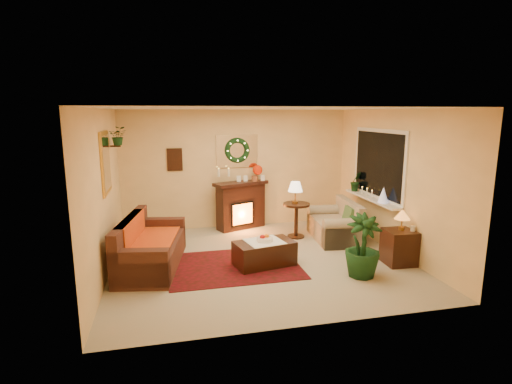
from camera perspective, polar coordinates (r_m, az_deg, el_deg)
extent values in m
plane|color=beige|center=(7.07, 0.64, -9.73)|extent=(5.00, 5.00, 0.00)
plane|color=white|center=(6.60, 0.69, 11.85)|extent=(5.00, 5.00, 0.00)
plane|color=#EFD88C|center=(8.89, -2.73, 3.29)|extent=(5.00, 5.00, 0.00)
plane|color=#EFD88C|center=(4.61, 7.22, -4.35)|extent=(5.00, 5.00, 0.00)
plane|color=#EFD88C|center=(6.60, -20.94, -0.25)|extent=(4.50, 4.50, 0.00)
plane|color=#EFD88C|center=(7.68, 19.12, 1.41)|extent=(4.50, 4.50, 0.00)
cube|color=#5E1A13|center=(6.83, -3.17, -10.47)|extent=(2.16, 1.62, 0.01)
cube|color=#592B1E|center=(6.89, -14.66, -6.87)|extent=(1.18, 2.07, 0.84)
cube|color=red|center=(7.00, -14.79, -6.39)|extent=(0.80, 1.30, 0.02)
cube|color=black|center=(8.83, -2.19, -1.71)|extent=(1.12, 0.71, 0.98)
sphere|color=red|center=(8.74, 0.22, 3.17)|extent=(0.22, 0.22, 0.22)
cylinder|color=beige|center=(8.64, -5.36, 2.75)|extent=(0.06, 0.06, 0.17)
cylinder|color=white|center=(8.65, -3.92, 2.79)|extent=(0.06, 0.06, 0.17)
cube|color=white|center=(8.82, -2.73, 5.85)|extent=(0.92, 0.02, 0.72)
torus|color=#194719|center=(8.78, -2.68, 5.95)|extent=(0.55, 0.11, 0.55)
cube|color=#381E11|center=(8.70, -11.53, 4.56)|extent=(0.32, 0.03, 0.48)
cube|color=gold|center=(6.82, -20.70, 3.96)|extent=(0.03, 0.84, 1.00)
imported|color=#194719|center=(7.53, -19.01, 6.38)|extent=(0.33, 0.28, 0.36)
cube|color=gray|center=(8.23, 11.11, -3.82)|extent=(0.91, 1.42, 0.78)
cube|color=white|center=(8.10, 17.11, 3.81)|extent=(0.03, 1.86, 1.36)
cube|color=black|center=(8.10, 17.01, 3.81)|extent=(0.02, 1.70, 1.22)
cube|color=white|center=(8.16, 16.19, -0.93)|extent=(0.22, 1.86, 0.04)
cone|color=silver|center=(7.75, 17.72, -0.38)|extent=(0.19, 0.19, 0.29)
imported|color=#275126|center=(8.73, 14.08, 1.39)|extent=(0.30, 0.24, 0.55)
cylinder|color=#561F15|center=(8.27, 5.75, -4.26)|extent=(0.66, 0.66, 0.72)
cone|color=beige|center=(8.14, 5.63, -0.50)|extent=(0.30, 0.30, 0.46)
cube|color=black|center=(7.25, 19.75, -7.60)|extent=(0.50, 0.50, 0.59)
cone|color=orange|center=(7.15, 20.12, -3.92)|extent=(0.26, 0.26, 0.38)
cube|color=black|center=(6.79, 1.19, -8.74)|extent=(1.07, 0.73, 0.41)
cylinder|color=white|center=(6.72, 1.26, -6.79)|extent=(0.28, 0.28, 0.06)
imported|color=#1C521A|center=(6.49, 14.95, -7.84)|extent=(1.74, 1.74, 2.98)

